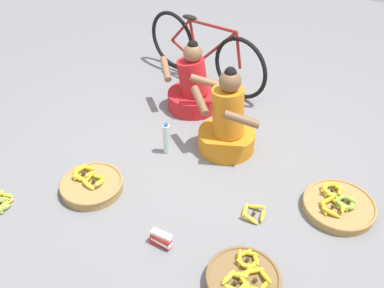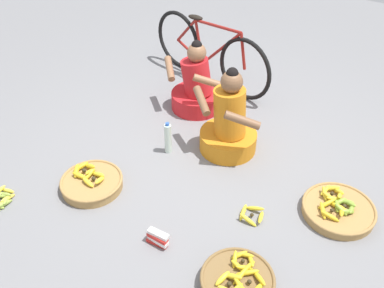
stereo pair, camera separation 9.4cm
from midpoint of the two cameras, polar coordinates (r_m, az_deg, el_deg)
name	(u,v)px [view 2 (the right image)]	position (r m, az deg, el deg)	size (l,w,h in m)	color
ground_plane	(204,163)	(3.78, 2.33, -2.60)	(10.00, 10.00, 0.00)	slate
vendor_woman_front	(229,125)	(3.80, 5.66, 2.57)	(0.73, 0.52, 0.83)	orange
vendor_woman_behind	(196,88)	(4.38, 1.18, 7.56)	(0.74, 0.52, 0.76)	red
bicycle_leaning	(209,52)	(4.83, 2.88, 12.21)	(1.67, 0.44, 0.73)	black
banana_basket_front_right	(238,281)	(2.92, 7.12, -17.81)	(0.49, 0.49, 0.16)	brown
banana_basket_mid_left	(338,209)	(3.51, 19.78, -8.22)	(0.56, 0.56, 0.15)	#A87F47
banana_basket_front_left	(92,182)	(3.60, -12.61, -5.05)	(0.51, 0.51, 0.16)	#A87F47
loose_bananas_mid_right	(252,214)	(3.34, 8.84, -9.35)	(0.20, 0.19, 0.09)	yellow
water_bottle	(168,138)	(3.82, -2.54, 0.77)	(0.07, 0.07, 0.32)	silver
packet_carton_stack	(158,238)	(3.11, -3.74, -12.55)	(0.17, 0.07, 0.12)	red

